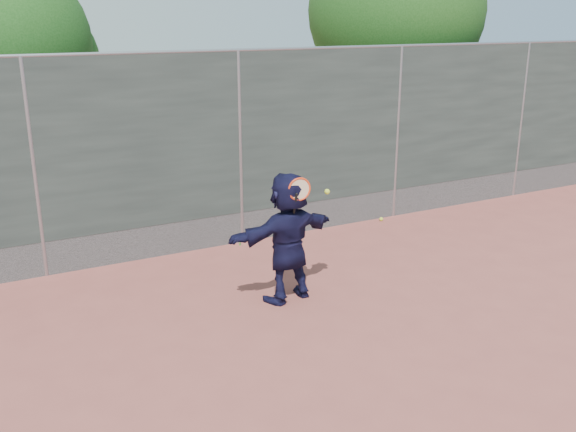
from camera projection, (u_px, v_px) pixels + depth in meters
name	position (u px, v px, depth m)	size (l,w,h in m)	color
ground	(365.00, 332.00, 7.39)	(80.00, 80.00, 0.00)	#9E4C42
player	(288.00, 237.00, 8.03)	(1.55, 0.49, 1.67)	black
ball_ground	(381.00, 219.00, 11.37)	(0.07, 0.07, 0.07)	#CDE132
fence	(240.00, 145.00, 9.87)	(20.00, 0.06, 3.03)	#38423D
swing_action	(302.00, 191.00, 7.71)	(0.59, 0.13, 0.51)	#EB3C16
tree_right	(401.00, 15.00, 13.28)	(3.78, 3.60, 5.39)	#382314
tree_left	(10.00, 50.00, 10.76)	(3.15, 3.00, 4.53)	#382314
weed_clump	(262.00, 233.00, 10.33)	(0.68, 0.07, 0.30)	#387226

